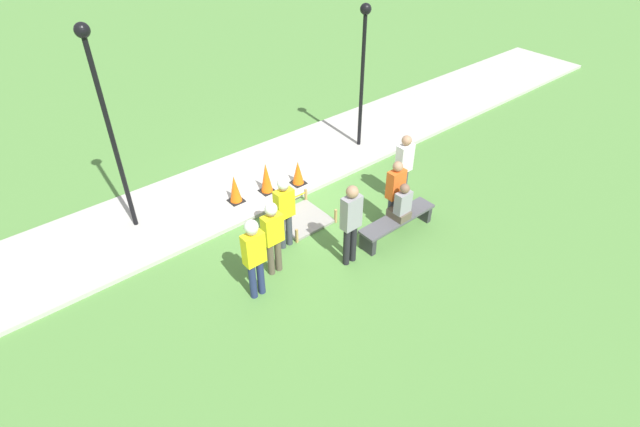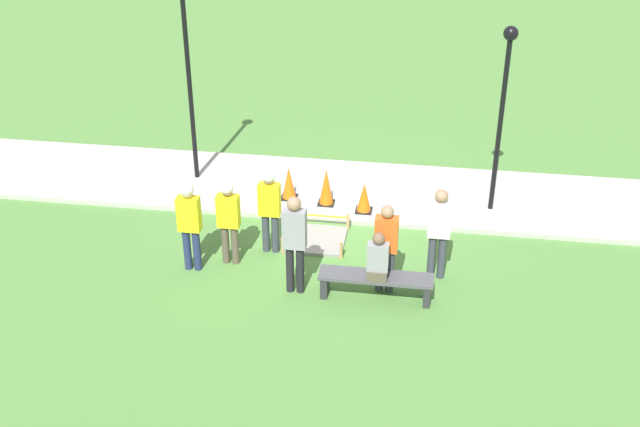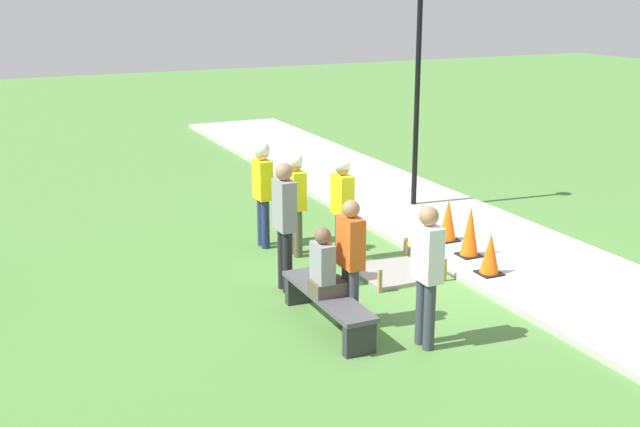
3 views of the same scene
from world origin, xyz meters
The scene contains 15 objects.
ground_plane centered at (0.00, 0.00, 0.00)m, with size 60.00×60.00×0.00m, color #51843D.
sidewalk centered at (0.00, -1.39, 0.05)m, with size 28.00×2.77×0.10m.
wet_concrete_patch centered at (0.29, 0.73, 0.04)m, with size 1.17×1.14×0.35m.
traffic_cone_near_patch centered at (-0.52, -0.44, 0.41)m, with size 0.34×0.34×0.63m.
traffic_cone_far_patch centered at (0.29, -0.64, 0.50)m, with size 0.34×0.34×0.80m.
traffic_cone_sidewalk_edge centered at (1.10, -0.77, 0.45)m, with size 0.34×0.34×0.71m.
park_bench centered at (-1.02, 2.46, 0.33)m, with size 1.97×0.44×0.46m.
person_seated_on_bench centered at (-1.04, 2.51, 0.81)m, with size 0.36×0.44×0.89m.
worker_supervisor centered at (2.37, 2.03, 1.06)m, with size 0.40×0.26×1.78m.
worker_assistant centered at (1.74, 1.71, 0.99)m, with size 0.40×0.24×1.68m.
worker_trainee centered at (1.09, 1.21, 1.01)m, with size 0.40×0.25×1.72m.
bystander_in_orange_shirt centered at (-1.15, 2.20, 0.96)m, with size 0.40×0.22×1.69m.
bystander_in_gray_shirt centered at (-2.03, 1.64, 1.00)m, with size 0.40×0.23×1.76m.
bystander_in_white_shirt centered at (0.39, 2.46, 1.07)m, with size 0.40×0.25×1.87m.
lamppost_near centered at (3.31, -1.46, 2.94)m, with size 0.28×0.28×4.41m.
Camera 3 is at (-9.59, 6.54, 4.26)m, focal length 45.00 mm.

